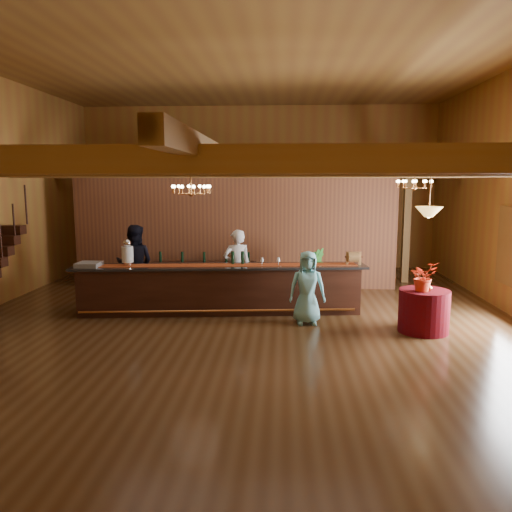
# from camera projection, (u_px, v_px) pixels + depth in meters

# --- Properties ---
(floor) EXTENTS (14.00, 14.00, 0.00)m
(floor) POSITION_uv_depth(u_px,v_px,m) (241.00, 322.00, 10.70)
(floor) COLOR #3D2411
(floor) RESTS_ON ground
(ceiling) EXTENTS (14.00, 14.00, 0.00)m
(ceiling) POSITION_uv_depth(u_px,v_px,m) (240.00, 53.00, 9.87)
(ceiling) COLOR olive
(ceiling) RESTS_ON wall_back
(wall_back) EXTENTS (12.00, 0.10, 5.50)m
(wall_back) POSITION_uv_depth(u_px,v_px,m) (258.00, 188.00, 17.19)
(wall_back) COLOR #A1712C
(wall_back) RESTS_ON floor
(wall_front) EXTENTS (12.00, 0.10, 5.50)m
(wall_front) POSITION_uv_depth(u_px,v_px,m) (152.00, 218.00, 3.37)
(wall_front) COLOR #A1712C
(wall_front) RESTS_ON floor
(beam_grid) EXTENTS (11.90, 13.90, 0.39)m
(beam_grid) POSITION_uv_depth(u_px,v_px,m) (242.00, 169.00, 10.71)
(beam_grid) COLOR brown
(beam_grid) RESTS_ON wall_left
(support_posts) EXTENTS (9.20, 10.20, 3.20)m
(support_posts) POSITION_uv_depth(u_px,v_px,m) (239.00, 251.00, 9.96)
(support_posts) COLOR brown
(support_posts) RESTS_ON floor
(partition_wall) EXTENTS (9.00, 0.18, 3.10)m
(partition_wall) POSITION_uv_depth(u_px,v_px,m) (234.00, 233.00, 13.95)
(partition_wall) COLOR brown
(partition_wall) RESTS_ON floor
(window_right_back) EXTENTS (0.12, 1.05, 1.75)m
(window_right_back) POSITION_uv_depth(u_px,v_px,m) (510.00, 246.00, 11.12)
(window_right_back) COLOR white
(window_right_back) RESTS_ON wall_right
(backroom_boxes) EXTENTS (4.10, 0.60, 1.10)m
(backroom_boxes) POSITION_uv_depth(u_px,v_px,m) (247.00, 258.00, 16.06)
(backroom_boxes) COLOR black
(backroom_boxes) RESTS_ON floor
(tasting_bar) EXTENTS (6.66, 1.47, 1.11)m
(tasting_bar) POSITION_uv_depth(u_px,v_px,m) (220.00, 289.00, 11.33)
(tasting_bar) COLOR black
(tasting_bar) RESTS_ON floor
(beverage_dispenser) EXTENTS (0.26, 0.26, 0.60)m
(beverage_dispenser) POSITION_uv_depth(u_px,v_px,m) (127.00, 253.00, 11.17)
(beverage_dispenser) COLOR silver
(beverage_dispenser) RESTS_ON tasting_bar
(glass_rack_tray) EXTENTS (0.50, 0.50, 0.10)m
(glass_rack_tray) POSITION_uv_depth(u_px,v_px,m) (89.00, 264.00, 11.07)
(glass_rack_tray) COLOR gray
(glass_rack_tray) RESTS_ON tasting_bar
(raffle_drum) EXTENTS (0.34, 0.24, 0.30)m
(raffle_drum) POSITION_uv_depth(u_px,v_px,m) (354.00, 257.00, 11.30)
(raffle_drum) COLOR #95673D
(raffle_drum) RESTS_ON tasting_bar
(bar_bottle_0) EXTENTS (0.07, 0.07, 0.30)m
(bar_bottle_0) POSITION_uv_depth(u_px,v_px,m) (233.00, 258.00, 11.36)
(bar_bottle_0) COLOR black
(bar_bottle_0) RESTS_ON tasting_bar
(bar_bottle_1) EXTENTS (0.07, 0.07, 0.30)m
(bar_bottle_1) POSITION_uv_depth(u_px,v_px,m) (242.00, 258.00, 11.37)
(bar_bottle_1) COLOR black
(bar_bottle_1) RESTS_ON tasting_bar
(backbar_shelf) EXTENTS (2.84, 0.58, 0.79)m
(backbar_shelf) POSITION_uv_depth(u_px,v_px,m) (205.00, 276.00, 13.67)
(backbar_shelf) COLOR black
(backbar_shelf) RESTS_ON floor
(round_table) EXTENTS (0.98, 0.98, 0.85)m
(round_table) POSITION_uv_depth(u_px,v_px,m) (424.00, 311.00, 9.92)
(round_table) COLOR #420711
(round_table) RESTS_ON floor
(chandelier_left) EXTENTS (0.80, 0.80, 0.54)m
(chandelier_left) POSITION_uv_depth(u_px,v_px,m) (191.00, 189.00, 10.33)
(chandelier_left) COLOR #C67A3E
(chandelier_left) RESTS_ON beam_grid
(chandelier_right) EXTENTS (0.80, 0.80, 0.43)m
(chandelier_right) POSITION_uv_depth(u_px,v_px,m) (414.00, 184.00, 11.39)
(chandelier_right) COLOR #C67A3E
(chandelier_right) RESTS_ON beam_grid
(pendant_lamp) EXTENTS (0.52, 0.52, 0.90)m
(pendant_lamp) POSITION_uv_depth(u_px,v_px,m) (429.00, 212.00, 9.63)
(pendant_lamp) COLOR #C67A3E
(pendant_lamp) RESTS_ON beam_grid
(bartender) EXTENTS (0.77, 0.61, 1.84)m
(bartender) POSITION_uv_depth(u_px,v_px,m) (237.00, 267.00, 12.06)
(bartender) COLOR silver
(bartender) RESTS_ON floor
(staff_second) EXTENTS (0.97, 0.77, 1.93)m
(staff_second) POSITION_uv_depth(u_px,v_px,m) (135.00, 264.00, 12.25)
(staff_second) COLOR black
(staff_second) RESTS_ON floor
(guest) EXTENTS (0.78, 0.53, 1.55)m
(guest) POSITION_uv_depth(u_px,v_px,m) (307.00, 288.00, 10.45)
(guest) COLOR #76C7CF
(guest) RESTS_ON floor
(floor_plant) EXTENTS (0.89, 0.81, 1.32)m
(floor_plant) POSITION_uv_depth(u_px,v_px,m) (311.00, 273.00, 12.70)
(floor_plant) COLOR #24621E
(floor_plant) RESTS_ON floor
(table_flowers) EXTENTS (0.67, 0.63, 0.59)m
(table_flowers) POSITION_uv_depth(u_px,v_px,m) (423.00, 276.00, 9.71)
(table_flowers) COLOR red
(table_flowers) RESTS_ON round_table
(table_vase) EXTENTS (0.18, 0.18, 0.28)m
(table_vase) POSITION_uv_depth(u_px,v_px,m) (428.00, 284.00, 9.74)
(table_vase) COLOR #C67A3E
(table_vase) RESTS_ON round_table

